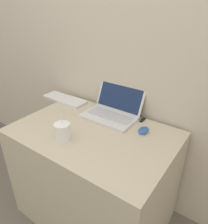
% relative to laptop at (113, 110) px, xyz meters
% --- Properties ---
extents(wall_back, '(7.00, 0.04, 2.50)m').
position_rel_laptop_xyz_m(wall_back, '(0.01, 0.14, 0.45)').
color(wall_back, beige).
rests_on(wall_back, ground_plane).
extents(desk, '(1.02, 0.69, 0.75)m').
position_rel_laptop_xyz_m(desk, '(0.01, -0.24, -0.42)').
color(desk, beige).
rests_on(desk, ground_plane).
extents(laptop, '(0.37, 0.30, 0.21)m').
position_rel_laptop_xyz_m(laptop, '(0.00, 0.00, 0.00)').
color(laptop, silver).
rests_on(laptop, desk).
extents(drink_cup, '(0.09, 0.09, 0.20)m').
position_rel_laptop_xyz_m(drink_cup, '(-0.08, -0.42, 0.01)').
color(drink_cup, white).
rests_on(drink_cup, desk).
extents(computer_mouse, '(0.07, 0.09, 0.03)m').
position_rel_laptop_xyz_m(computer_mouse, '(0.28, -0.07, -0.03)').
color(computer_mouse, white).
rests_on(computer_mouse, desk).
extents(external_keyboard, '(0.38, 0.13, 0.02)m').
position_rel_laptop_xyz_m(external_keyboard, '(-0.47, -0.01, -0.04)').
color(external_keyboard, silver).
rests_on(external_keyboard, desk).
extents(usb_stick, '(0.02, 0.06, 0.01)m').
position_rel_laptop_xyz_m(usb_stick, '(0.21, 0.06, -0.04)').
color(usb_stick, black).
rests_on(usb_stick, desk).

